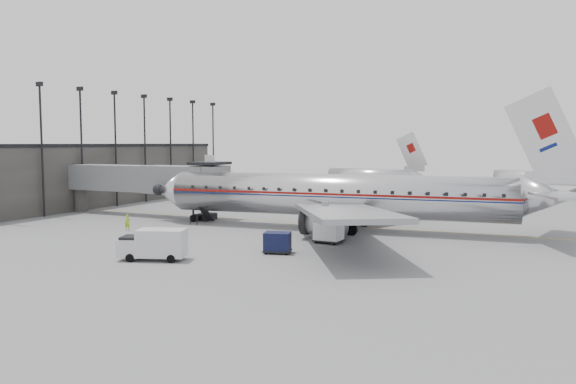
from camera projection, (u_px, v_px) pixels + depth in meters
The scene contains 12 objects.
ground at pixel (267, 230), 54.47m from camera, with size 160.00×160.00×0.00m, color slate.
terminal at pixel (80, 175), 77.34m from camera, with size 12.00×46.00×8.00m, color #383633.
apron_line at pixel (318, 224), 58.64m from camera, with size 0.15×60.00×0.01m, color gold.
jet_bridge at pixel (152, 180), 64.37m from camera, with size 21.00×6.20×7.10m.
floodlight_masts at pixel (131, 143), 76.96m from camera, with size 0.90×42.25×15.25m.
distant_aircraft_near at pixel (372, 177), 92.97m from camera, with size 16.39×3.20×10.26m.
distant_aircraft_mid at pixel (544, 180), 85.75m from camera, with size 16.39×3.20×10.26m.
airliner at pixel (344, 196), 54.11m from camera, with size 41.94×38.71×13.27m.
service_van at pixel (153, 244), 40.29m from camera, with size 5.10×3.31×2.24m.
baggage_cart_navy at pixel (277, 242), 42.84m from camera, with size 2.38×2.03×1.61m.
baggage_cart_white at pixel (329, 232), 47.23m from camera, with size 2.41×1.91×1.79m.
ramp_worker at pixel (127, 222), 53.97m from camera, with size 0.57×0.37×1.56m, color #9AC917.
Camera 1 is at (24.46, -48.12, 8.41)m, focal length 35.00 mm.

